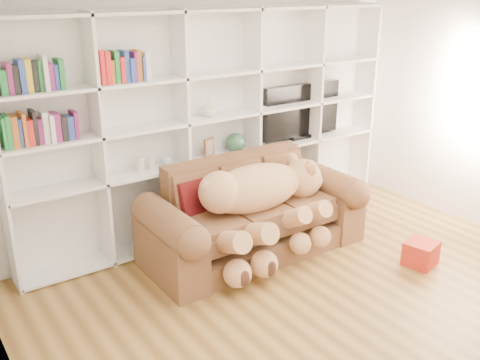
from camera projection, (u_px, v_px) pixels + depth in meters
floor at (373, 329)px, 4.30m from camera, size 5.00×5.00×0.00m
wall_left at (30, 271)px, 2.50m from camera, size 0.02×5.00×2.70m
wall_back at (208, 108)px, 5.77m from camera, size 5.00×0.02×2.70m
bookshelf at (195, 118)px, 5.55m from camera, size 4.43×0.35×2.40m
sofa at (252, 219)px, 5.46m from camera, size 2.26×0.98×0.95m
teddy_bear at (261, 199)px, 5.20m from camera, size 1.57×0.89×0.91m
throw_pillow at (195, 198)px, 5.17m from camera, size 0.39×0.25×0.38m
gift_box at (421, 253)px, 5.26m from camera, size 0.36×0.35×0.24m
tv at (302, 111)px, 6.35m from camera, size 1.10×0.18×0.65m
picture_frame at (209, 147)px, 5.68m from camera, size 0.16×0.09×0.21m
green_vase at (236, 143)px, 5.87m from camera, size 0.21×0.21×0.21m
figurine_tall at (140, 164)px, 5.27m from camera, size 0.09×0.09×0.15m
figurine_short at (151, 164)px, 5.34m from camera, size 0.07×0.07×0.12m
snow_globe at (167, 161)px, 5.43m from camera, size 0.10×0.10×0.10m
shelf_vase at (209, 108)px, 5.54m from camera, size 0.21×0.21×0.18m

